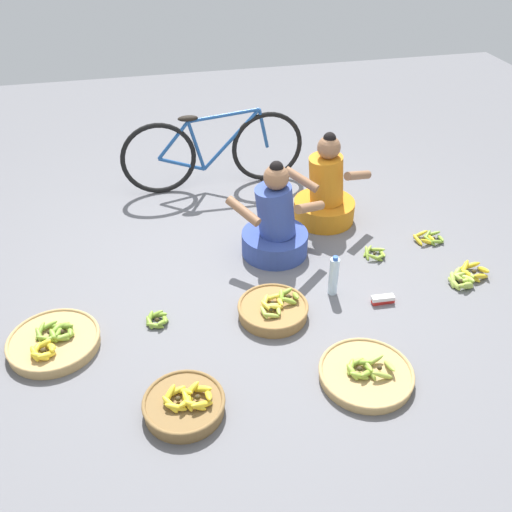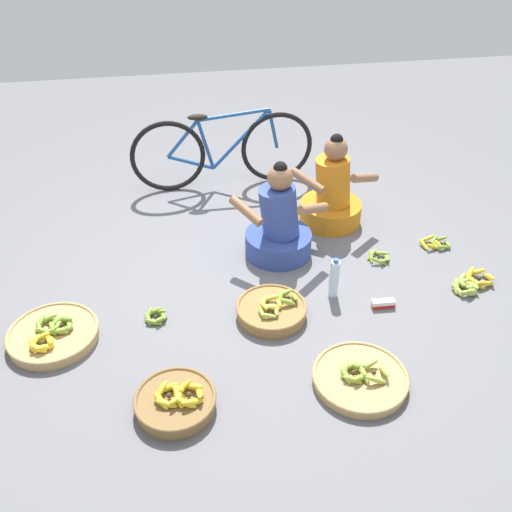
# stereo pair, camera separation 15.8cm
# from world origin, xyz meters

# --- Properties ---
(ground_plane) EXTENTS (10.00, 10.00, 0.00)m
(ground_plane) POSITION_xyz_m (0.00, 0.00, 0.00)
(ground_plane) COLOR slate
(vendor_woman_front) EXTENTS (0.75, 0.52, 0.79)m
(vendor_woman_front) POSITION_xyz_m (0.26, 0.30, 0.25)
(vendor_woman_front) COLOR #334793
(vendor_woman_front) RESTS_ON ground
(vendor_woman_behind) EXTENTS (0.75, 0.52, 0.80)m
(vendor_woman_behind) POSITION_xyz_m (0.80, 0.68, 0.26)
(vendor_woman_behind) COLOR orange
(vendor_woman_behind) RESTS_ON ground
(bicycle_leaning) EXTENTS (1.70, 0.10, 0.73)m
(bicycle_leaning) POSITION_xyz_m (-0.02, 1.50, 0.36)
(bicycle_leaning) COLOR black
(bicycle_leaning) RESTS_ON ground
(banana_basket_back_left) EXTENTS (0.57, 0.57, 0.13)m
(banana_basket_back_left) POSITION_xyz_m (0.47, -1.11, 0.04)
(banana_basket_back_left) COLOR tan
(banana_basket_back_left) RESTS_ON ground
(banana_basket_near_vendor) EXTENTS (0.47, 0.47, 0.16)m
(banana_basket_near_vendor) POSITION_xyz_m (-0.62, -1.11, 0.06)
(banana_basket_near_vendor) COLOR brown
(banana_basket_near_vendor) RESTS_ON ground
(banana_basket_front_center) EXTENTS (0.59, 0.59, 0.14)m
(banana_basket_front_center) POSITION_xyz_m (-1.37, -0.42, 0.05)
(banana_basket_front_center) COLOR tan
(banana_basket_front_center) RESTS_ON ground
(banana_basket_back_right) EXTENTS (0.49, 0.49, 0.15)m
(banana_basket_back_right) POSITION_xyz_m (0.07, -0.43, 0.05)
(banana_basket_back_right) COLOR olive
(banana_basket_back_right) RESTS_ON ground
(loose_bananas_near_bicycle) EXTENTS (0.20, 0.20, 0.08)m
(loose_bananas_near_bicycle) POSITION_xyz_m (1.02, 0.07, 0.03)
(loose_bananas_near_bicycle) COLOR #8CAD38
(loose_bananas_near_bicycle) RESTS_ON ground
(loose_bananas_mid_left) EXTENTS (0.25, 0.19, 0.08)m
(loose_bananas_mid_left) POSITION_xyz_m (1.54, 0.17, 0.03)
(loose_bananas_mid_left) COLOR olive
(loose_bananas_mid_left) RESTS_ON ground
(loose_bananas_front_right) EXTENTS (0.18, 0.18, 0.08)m
(loose_bananas_front_right) POSITION_xyz_m (-0.72, -0.33, 0.03)
(loose_bananas_front_right) COLOR olive
(loose_bananas_front_right) RESTS_ON ground
(loose_bananas_back_center) EXTENTS (0.35, 0.31, 0.10)m
(loose_bananas_back_center) POSITION_xyz_m (1.56, -0.37, 0.03)
(loose_bananas_back_center) COLOR #9EB747
(loose_bananas_back_center) RESTS_ON ground
(water_bottle) EXTENTS (0.07, 0.07, 0.32)m
(water_bottle) POSITION_xyz_m (0.54, -0.29, 0.15)
(water_bottle) COLOR silver
(water_bottle) RESTS_ON ground
(packet_carton_stack) EXTENTS (0.17, 0.06, 0.06)m
(packet_carton_stack) POSITION_xyz_m (0.85, -0.47, 0.03)
(packet_carton_stack) COLOR red
(packet_carton_stack) RESTS_ON ground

